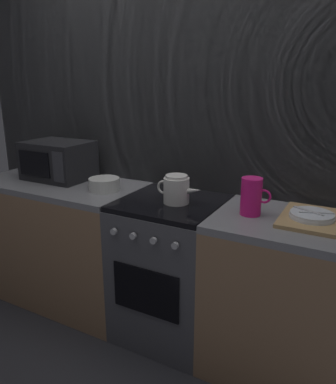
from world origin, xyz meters
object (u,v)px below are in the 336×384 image
at_px(dish_pile, 312,217).
at_px(microwave, 58,160).
at_px(kettle, 177,189).
at_px(stove_unit, 171,269).
at_px(mixing_bowl, 104,184).
at_px(pitcher, 251,196).

bearing_deg(dish_pile, microwave, 179.03).
bearing_deg(kettle, dish_pile, 5.31).
relative_size(stove_unit, mixing_bowl, 4.50).
relative_size(stove_unit, pitcher, 4.50).
bearing_deg(kettle, mixing_bowl, 178.70).
distance_m(stove_unit, microwave, 1.13).
bearing_deg(mixing_bowl, microwave, 169.74).
bearing_deg(stove_unit, dish_pile, 3.41).
distance_m(mixing_bowl, dish_pile, 1.27).
height_order(kettle, mixing_bowl, kettle).
xyz_separation_m(mixing_bowl, pitcher, (0.97, 0.00, 0.06)).
relative_size(kettle, mixing_bowl, 1.42).
relative_size(stove_unit, kettle, 3.16).
distance_m(microwave, mixing_bowl, 0.49).
relative_size(kettle, pitcher, 1.42).
bearing_deg(kettle, microwave, 174.45).
xyz_separation_m(mixing_bowl, dish_pile, (1.27, 0.06, -0.02)).
xyz_separation_m(microwave, pitcher, (1.44, -0.08, -0.03)).
height_order(microwave, dish_pile, microwave).
bearing_deg(pitcher, microwave, 176.63).
relative_size(microwave, dish_pile, 1.15).
distance_m(microwave, kettle, 1.01).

